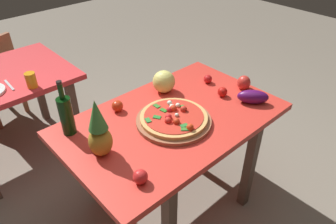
{
  "coord_description": "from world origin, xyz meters",
  "views": [
    {
      "loc": [
        -1.07,
        -1.12,
        1.88
      ],
      "look_at": [
        -0.03,
        0.01,
        0.81
      ],
      "focal_mm": 33.64,
      "sensor_mm": 36.0,
      "label": 1
    }
  ],
  "objects_px": {
    "wine_bottle": "(66,115)",
    "tomato_at_corner": "(117,106)",
    "pizza": "(174,117)",
    "tomato_near_board": "(222,92)",
    "bell_pepper": "(244,83)",
    "tomato_by_bottle": "(140,177)",
    "pizza_board": "(174,121)",
    "background_table": "(4,89)",
    "melon": "(164,82)",
    "knife_utensil": "(9,85)",
    "drinking_glass_juice": "(31,80)",
    "eggplant": "(253,97)",
    "display_table": "(173,129)",
    "pineapple_left": "(99,131)",
    "tomato_beside_pepper": "(208,79)"
  },
  "relations": [
    {
      "from": "drinking_glass_juice",
      "to": "tomato_near_board",
      "type": "bearing_deg",
      "value": -47.76
    },
    {
      "from": "display_table",
      "to": "tomato_at_corner",
      "type": "bearing_deg",
      "value": 126.52
    },
    {
      "from": "wine_bottle",
      "to": "drinking_glass_juice",
      "type": "relative_size",
      "value": 3.06
    },
    {
      "from": "eggplant",
      "to": "tomato_at_corner",
      "type": "height_order",
      "value": "eggplant"
    },
    {
      "from": "wine_bottle",
      "to": "bell_pepper",
      "type": "relative_size",
      "value": 3.3
    },
    {
      "from": "display_table",
      "to": "bell_pepper",
      "type": "bearing_deg",
      "value": -7.9
    },
    {
      "from": "pizza",
      "to": "tomato_by_bottle",
      "type": "height_order",
      "value": "pizza"
    },
    {
      "from": "tomato_at_corner",
      "to": "tomato_near_board",
      "type": "distance_m",
      "value": 0.7
    },
    {
      "from": "background_table",
      "to": "pineapple_left",
      "type": "bearing_deg",
      "value": -85.39
    },
    {
      "from": "eggplant",
      "to": "tomato_beside_pepper",
      "type": "distance_m",
      "value": 0.37
    },
    {
      "from": "wine_bottle",
      "to": "eggplant",
      "type": "distance_m",
      "value": 1.15
    },
    {
      "from": "display_table",
      "to": "wine_bottle",
      "type": "relative_size",
      "value": 4.04
    },
    {
      "from": "background_table",
      "to": "drinking_glass_juice",
      "type": "xyz_separation_m",
      "value": [
        0.12,
        -0.33,
        0.17
      ]
    },
    {
      "from": "tomato_by_bottle",
      "to": "drinking_glass_juice",
      "type": "relative_size",
      "value": 0.67
    },
    {
      "from": "background_table",
      "to": "pizza_board",
      "type": "distance_m",
      "value": 1.42
    },
    {
      "from": "wine_bottle",
      "to": "bell_pepper",
      "type": "distance_m",
      "value": 1.19
    },
    {
      "from": "pizza_board",
      "to": "bell_pepper",
      "type": "xyz_separation_m",
      "value": [
        0.63,
        -0.04,
        0.03
      ]
    },
    {
      "from": "pizza_board",
      "to": "tomato_near_board",
      "type": "height_order",
      "value": "tomato_near_board"
    },
    {
      "from": "pizza_board",
      "to": "tomato_beside_pepper",
      "type": "xyz_separation_m",
      "value": [
        0.51,
        0.18,
        0.02
      ]
    },
    {
      "from": "eggplant",
      "to": "tomato_beside_pepper",
      "type": "bearing_deg",
      "value": 92.44
    },
    {
      "from": "display_table",
      "to": "pineapple_left",
      "type": "xyz_separation_m",
      "value": [
        -0.49,
        0.01,
        0.24
      ]
    },
    {
      "from": "wine_bottle",
      "to": "tomato_at_corner",
      "type": "relative_size",
      "value": 4.64
    },
    {
      "from": "background_table",
      "to": "tomato_by_bottle",
      "type": "height_order",
      "value": "tomato_by_bottle"
    },
    {
      "from": "melon",
      "to": "bell_pepper",
      "type": "bearing_deg",
      "value": -38.47
    },
    {
      "from": "pizza",
      "to": "knife_utensil",
      "type": "height_order",
      "value": "pizza"
    },
    {
      "from": "display_table",
      "to": "knife_utensil",
      "type": "height_order",
      "value": "knife_utensil"
    },
    {
      "from": "tomato_by_bottle",
      "to": "drinking_glass_juice",
      "type": "bearing_deg",
      "value": 90.31
    },
    {
      "from": "pizza",
      "to": "tomato_by_bottle",
      "type": "relative_size",
      "value": 5.51
    },
    {
      "from": "bell_pepper",
      "to": "eggplant",
      "type": "xyz_separation_m",
      "value": [
        -0.11,
        -0.15,
        -0.0
      ]
    },
    {
      "from": "display_table",
      "to": "drinking_glass_juice",
      "type": "xyz_separation_m",
      "value": [
        -0.48,
        0.93,
        0.15
      ]
    },
    {
      "from": "pizza_board",
      "to": "tomato_near_board",
      "type": "relative_size",
      "value": 6.88
    },
    {
      "from": "pizza",
      "to": "tomato_near_board",
      "type": "height_order",
      "value": "pizza"
    },
    {
      "from": "tomato_at_corner",
      "to": "tomato_beside_pepper",
      "type": "bearing_deg",
      "value": -11.83
    },
    {
      "from": "pizza_board",
      "to": "pizza",
      "type": "distance_m",
      "value": 0.03
    },
    {
      "from": "background_table",
      "to": "knife_utensil",
      "type": "height_order",
      "value": "knife_utensil"
    },
    {
      "from": "display_table",
      "to": "background_table",
      "type": "distance_m",
      "value": 1.39
    },
    {
      "from": "pineapple_left",
      "to": "eggplant",
      "type": "relative_size",
      "value": 1.66
    },
    {
      "from": "melon",
      "to": "eggplant",
      "type": "height_order",
      "value": "melon"
    },
    {
      "from": "pizza_board",
      "to": "tomato_beside_pepper",
      "type": "height_order",
      "value": "tomato_beside_pepper"
    },
    {
      "from": "pizza_board",
      "to": "melon",
      "type": "relative_size",
      "value": 2.93
    },
    {
      "from": "tomato_beside_pepper",
      "to": "drinking_glass_juice",
      "type": "relative_size",
      "value": 0.56
    },
    {
      "from": "eggplant",
      "to": "melon",
      "type": "bearing_deg",
      "value": 123.48
    },
    {
      "from": "background_table",
      "to": "tomato_near_board",
      "type": "relative_size",
      "value": 15.24
    },
    {
      "from": "display_table",
      "to": "melon",
      "type": "relative_size",
      "value": 8.83
    },
    {
      "from": "pizza",
      "to": "pineapple_left",
      "type": "distance_m",
      "value": 0.48
    },
    {
      "from": "bell_pepper",
      "to": "eggplant",
      "type": "distance_m",
      "value": 0.18
    },
    {
      "from": "pineapple_left",
      "to": "bell_pepper",
      "type": "bearing_deg",
      "value": -4.99
    },
    {
      "from": "wine_bottle",
      "to": "drinking_glass_juice",
      "type": "height_order",
      "value": "wine_bottle"
    },
    {
      "from": "background_table",
      "to": "eggplant",
      "type": "distance_m",
      "value": 1.85
    },
    {
      "from": "tomato_near_board",
      "to": "knife_utensil",
      "type": "height_order",
      "value": "tomato_near_board"
    }
  ]
}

